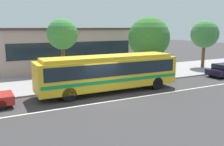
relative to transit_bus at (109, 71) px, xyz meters
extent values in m
plane|color=#3A3739|center=(-1.20, -1.46, -1.63)|extent=(120.00, 120.00, 0.00)
cube|color=#9A9294|center=(-1.20, 5.35, -1.57)|extent=(60.00, 8.00, 0.12)
cube|color=silver|center=(-1.20, -2.26, -1.63)|extent=(56.00, 0.16, 0.01)
cube|color=gold|center=(-0.02, 0.00, -0.14)|extent=(11.01, 2.54, 2.14)
cube|color=gold|center=(-0.02, 0.00, 1.05)|extent=(10.13, 2.24, 0.24)
cube|color=#19232D|center=(-0.02, 0.00, 0.29)|extent=(10.35, 2.56, 0.94)
cube|color=#129147|center=(-0.02, 0.00, -0.52)|extent=(10.79, 2.57, 0.24)
cube|color=#19232D|center=(5.43, -0.05, 0.29)|extent=(0.14, 2.16, 1.03)
cylinder|color=black|center=(3.73, 1.06, -1.13)|extent=(1.00, 0.29, 1.00)
cylinder|color=black|center=(3.71, -1.12, -1.13)|extent=(1.00, 0.29, 1.00)
cylinder|color=black|center=(-3.52, 1.12, -1.13)|extent=(1.00, 0.29, 1.00)
cylinder|color=black|center=(-3.54, -1.06, -1.13)|extent=(1.00, 0.29, 1.00)
cylinder|color=black|center=(-7.72, -0.88, -1.31)|extent=(0.65, 0.24, 0.64)
cylinder|color=black|center=(12.02, 0.80, -1.31)|extent=(0.64, 0.23, 0.64)
cylinder|color=navy|center=(5.86, 2.74, -1.06)|extent=(0.14, 0.14, 0.90)
cylinder|color=navy|center=(5.95, 2.87, -1.06)|extent=(0.14, 0.14, 0.90)
cylinder|color=#439D51|center=(5.90, 2.80, -0.32)|extent=(0.47, 0.47, 0.60)
sphere|color=#E2A77B|center=(5.90, 2.80, 0.09)|extent=(0.23, 0.23, 0.23)
cylinder|color=#333030|center=(-4.45, 3.07, -1.09)|extent=(0.14, 0.14, 0.85)
cylinder|color=#333030|center=(-4.61, 3.05, -1.09)|extent=(0.14, 0.14, 0.85)
cylinder|color=red|center=(-4.53, 3.06, -0.36)|extent=(0.38, 0.38, 0.61)
sphere|color=#D99E8C|center=(-4.53, 3.06, 0.06)|extent=(0.23, 0.23, 0.23)
cylinder|color=gray|center=(3.26, 1.87, -0.27)|extent=(0.08, 0.08, 2.49)
cube|color=yellow|center=(3.26, 1.87, 0.77)|extent=(0.08, 0.44, 0.56)
cylinder|color=brown|center=(-2.37, 4.11, 0.14)|extent=(0.35, 0.35, 3.31)
sphere|color=#3D893F|center=(-2.37, 4.11, 2.72)|extent=(2.62, 2.62, 2.62)
cylinder|color=brown|center=(6.58, 4.09, -0.38)|extent=(0.40, 0.40, 2.27)
sphere|color=#3A7A33|center=(6.58, 4.09, 2.23)|extent=(4.20, 4.20, 4.20)
cylinder|color=brown|center=(15.04, 4.68, -0.09)|extent=(0.38, 0.38, 2.85)
sphere|color=#448543|center=(15.04, 4.68, 2.48)|extent=(3.28, 3.28, 3.28)
cube|color=tan|center=(0.16, 11.80, 0.67)|extent=(14.70, 6.19, 4.61)
cube|color=#19232D|center=(0.16, 8.68, 0.90)|extent=(13.52, 0.04, 1.66)
cube|color=#473738|center=(0.16, 11.80, 3.10)|extent=(15.10, 6.59, 0.24)
camera|label=1|loc=(-8.26, -16.50, 3.31)|focal=39.43mm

